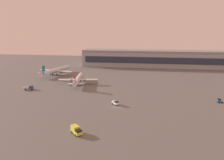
{
  "coord_description": "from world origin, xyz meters",
  "views": [
    {
      "loc": [
        16.15,
        -117.83,
        40.43
      ],
      "look_at": [
        -8.81,
        44.43,
        4.0
      ],
      "focal_mm": 39.38,
      "sensor_mm": 36.0,
      "label": 1
    }
  ],
  "objects_px": {
    "cargo_loader": "(115,103)",
    "pushback_tug": "(219,100)",
    "fuel_truck": "(29,88)",
    "airplane_near_gate": "(78,79)",
    "catering_truck": "(76,130)",
    "airplane_terminal_side": "(56,70)"
  },
  "relations": [
    {
      "from": "airplane_terminal_side",
      "to": "pushback_tug",
      "type": "relative_size",
      "value": 11.44
    },
    {
      "from": "fuel_truck",
      "to": "catering_truck",
      "type": "bearing_deg",
      "value": 5.05
    },
    {
      "from": "pushback_tug",
      "to": "fuel_truck",
      "type": "bearing_deg",
      "value": 161.51
    },
    {
      "from": "airplane_terminal_side",
      "to": "fuel_truck",
      "type": "xyz_separation_m",
      "value": [
        0.86,
        -49.53,
        -2.47
      ]
    },
    {
      "from": "airplane_terminal_side",
      "to": "catering_truck",
      "type": "distance_m",
      "value": 119.94
    },
    {
      "from": "fuel_truck",
      "to": "cargo_loader",
      "type": "bearing_deg",
      "value": 34.78
    },
    {
      "from": "fuel_truck",
      "to": "cargo_loader",
      "type": "xyz_separation_m",
      "value": [
        59.52,
        -22.0,
        -0.19
      ]
    },
    {
      "from": "airplane_near_gate",
      "to": "pushback_tug",
      "type": "bearing_deg",
      "value": -27.43
    },
    {
      "from": "catering_truck",
      "to": "fuel_truck",
      "type": "bearing_deg",
      "value": -92.4
    },
    {
      "from": "airplane_near_gate",
      "to": "airplane_terminal_side",
      "type": "xyz_separation_m",
      "value": [
        -27.89,
        29.3,
        0.4
      ]
    },
    {
      "from": "pushback_tug",
      "to": "cargo_loader",
      "type": "distance_m",
      "value": 56.18
    },
    {
      "from": "airplane_near_gate",
      "to": "fuel_truck",
      "type": "xyz_separation_m",
      "value": [
        -27.03,
        -20.23,
        -2.07
      ]
    },
    {
      "from": "airplane_near_gate",
      "to": "catering_truck",
      "type": "relative_size",
      "value": 6.15
    },
    {
      "from": "airplane_terminal_side",
      "to": "cargo_loader",
      "type": "relative_size",
      "value": 8.87
    },
    {
      "from": "airplane_terminal_side",
      "to": "fuel_truck",
      "type": "height_order",
      "value": "airplane_terminal_side"
    },
    {
      "from": "airplane_terminal_side",
      "to": "fuel_truck",
      "type": "bearing_deg",
      "value": -75.0
    },
    {
      "from": "cargo_loader",
      "to": "pushback_tug",
      "type": "bearing_deg",
      "value": 152.3
    },
    {
      "from": "airplane_near_gate",
      "to": "fuel_truck",
      "type": "height_order",
      "value": "airplane_near_gate"
    },
    {
      "from": "airplane_near_gate",
      "to": "catering_truck",
      "type": "bearing_deg",
      "value": -82.94
    },
    {
      "from": "fuel_truck",
      "to": "pushback_tug",
      "type": "xyz_separation_m",
      "value": [
        114.19,
        -9.07,
        -0.3
      ]
    },
    {
      "from": "pushback_tug",
      "to": "airplane_near_gate",
      "type": "bearing_deg",
      "value": 147.47
    },
    {
      "from": "pushback_tug",
      "to": "cargo_loader",
      "type": "xyz_separation_m",
      "value": [
        -54.67,
        -12.92,
        0.11
      ]
    }
  ]
}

